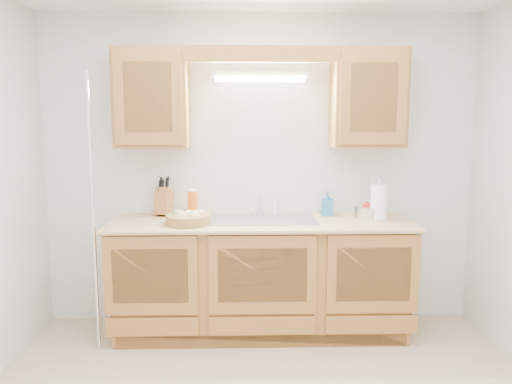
{
  "coord_description": "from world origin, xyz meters",
  "views": [
    {
      "loc": [
        -0.13,
        -2.56,
        1.66
      ],
      "look_at": [
        -0.05,
        0.85,
        1.17
      ],
      "focal_mm": 35.0,
      "sensor_mm": 36.0,
      "label": 1
    }
  ],
  "objects_px": {
    "fruit_basket": "(189,218)",
    "apple_bowl": "(370,211)",
    "paper_towel": "(379,203)",
    "knife_block": "(164,201)"
  },
  "relations": [
    {
      "from": "fruit_basket",
      "to": "apple_bowl",
      "type": "xyz_separation_m",
      "value": [
        1.4,
        0.19,
        0.01
      ]
    },
    {
      "from": "paper_towel",
      "to": "apple_bowl",
      "type": "relative_size",
      "value": 0.99
    },
    {
      "from": "knife_block",
      "to": "apple_bowl",
      "type": "relative_size",
      "value": 1.0
    },
    {
      "from": "knife_block",
      "to": "paper_towel",
      "type": "bearing_deg",
      "value": 4.61
    },
    {
      "from": "fruit_basket",
      "to": "knife_block",
      "type": "relative_size",
      "value": 1.23
    },
    {
      "from": "paper_towel",
      "to": "knife_block",
      "type": "bearing_deg",
      "value": 171.91
    },
    {
      "from": "knife_block",
      "to": "paper_towel",
      "type": "relative_size",
      "value": 1.0
    },
    {
      "from": "knife_block",
      "to": "paper_towel",
      "type": "xyz_separation_m",
      "value": [
        1.68,
        -0.24,
        0.02
      ]
    },
    {
      "from": "paper_towel",
      "to": "apple_bowl",
      "type": "distance_m",
      "value": 0.12
    },
    {
      "from": "knife_block",
      "to": "paper_towel",
      "type": "distance_m",
      "value": 1.7
    }
  ]
}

